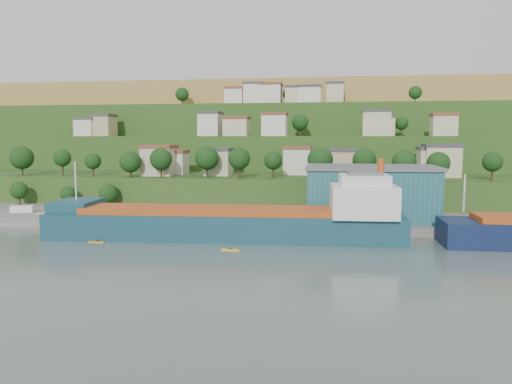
% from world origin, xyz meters
% --- Properties ---
extents(ground, '(500.00, 500.00, 0.00)m').
position_xyz_m(ground, '(0.00, 0.00, 0.00)').
color(ground, '#4E5F58').
rests_on(ground, ground).
extents(quay, '(220.00, 26.00, 4.00)m').
position_xyz_m(quay, '(20.00, 28.00, 0.00)').
color(quay, slate).
rests_on(quay, ground).
extents(pebble_beach, '(40.00, 18.00, 2.40)m').
position_xyz_m(pebble_beach, '(-55.00, 22.00, 0.00)').
color(pebble_beach, slate).
rests_on(pebble_beach, ground).
extents(hillside, '(360.00, 211.00, 96.00)m').
position_xyz_m(hillside, '(0.02, 168.71, 0.07)').
color(hillside, '#284719').
rests_on(hillside, ground).
extents(cargo_ship_near, '(76.53, 16.79, 19.50)m').
position_xyz_m(cargo_ship_near, '(6.41, 7.74, 3.11)').
color(cargo_ship_near, '#14414E').
rests_on(cargo_ship_near, ground).
extents(warehouse, '(31.33, 19.54, 12.80)m').
position_xyz_m(warehouse, '(35.91, 27.31, 8.43)').
color(warehouse, '#215963').
rests_on(warehouse, quay).
extents(caravan, '(5.97, 3.99, 2.58)m').
position_xyz_m(caravan, '(-53.69, 23.28, 2.49)').
color(caravan, white).
rests_on(caravan, pebble_beach).
extents(dinghy, '(4.45, 2.67, 0.84)m').
position_xyz_m(dinghy, '(-46.84, 21.93, 1.62)').
color(dinghy, silver).
rests_on(dinghy, pebble_beach).
extents(kayak_orange, '(3.26, 0.64, 0.81)m').
position_xyz_m(kayak_orange, '(-21.13, -0.39, 0.24)').
color(kayak_orange, orange).
rests_on(kayak_orange, ground).
extents(kayak_yellow, '(3.65, 0.92, 0.90)m').
position_xyz_m(kayak_yellow, '(7.71, -3.32, 0.27)').
color(kayak_yellow, yellow).
rests_on(kayak_yellow, ground).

